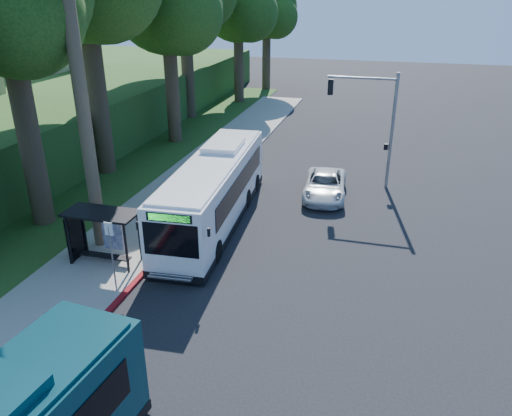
% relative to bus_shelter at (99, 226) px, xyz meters
% --- Properties ---
extents(ground, '(140.00, 140.00, 0.00)m').
position_rel_bus_shelter_xyz_m(ground, '(7.26, 2.86, -1.81)').
color(ground, black).
rests_on(ground, ground).
extents(sidewalk, '(4.50, 70.00, 0.12)m').
position_rel_bus_shelter_xyz_m(sidewalk, '(-0.04, 2.86, -1.75)').
color(sidewalk, gray).
rests_on(sidewalk, ground).
extents(red_curb, '(0.25, 30.00, 0.13)m').
position_rel_bus_shelter_xyz_m(red_curb, '(2.26, -1.14, -1.74)').
color(red_curb, maroon).
rests_on(red_curb, ground).
extents(grass_verge, '(8.00, 70.00, 0.06)m').
position_rel_bus_shelter_xyz_m(grass_verge, '(-5.74, 7.86, -1.78)').
color(grass_verge, '#234719').
rests_on(grass_verge, ground).
extents(bus_shelter, '(3.20, 1.51, 2.55)m').
position_rel_bus_shelter_xyz_m(bus_shelter, '(0.00, 0.00, 0.00)').
color(bus_shelter, black).
rests_on(bus_shelter, ground).
extents(stop_sign_pole, '(0.35, 0.06, 3.17)m').
position_rel_bus_shelter_xyz_m(stop_sign_pole, '(1.86, -2.14, 0.28)').
color(stop_sign_pole, gray).
rests_on(stop_sign_pole, ground).
extents(traffic_signal_pole, '(4.10, 0.30, 7.00)m').
position_rel_bus_shelter_xyz_m(traffic_signal_pole, '(11.04, 12.86, 2.62)').
color(traffic_signal_pole, gray).
rests_on(traffic_signal_pole, ground).
extents(hillside_backdrop, '(24.00, 60.00, 8.80)m').
position_rel_bus_shelter_xyz_m(hillside_backdrop, '(-19.04, 17.96, 0.63)').
color(hillside_backdrop, '#234719').
rests_on(hillside_backdrop, ground).
extents(tree_2, '(8.82, 8.40, 15.12)m').
position_rel_bus_shelter_xyz_m(tree_2, '(-4.64, 18.84, 8.67)').
color(tree_2, '#382B1E').
rests_on(tree_2, ground).
extents(tree_4, '(8.40, 8.00, 14.14)m').
position_rel_bus_shelter_xyz_m(tree_4, '(-4.14, 34.84, 7.92)').
color(tree_4, '#382B1E').
rests_on(tree_4, ground).
extents(tree_5, '(7.35, 7.00, 12.86)m').
position_rel_bus_shelter_xyz_m(tree_5, '(-3.16, 42.84, 7.16)').
color(tree_5, '#382B1E').
rests_on(tree_5, ground).
extents(white_bus, '(3.49, 12.74, 3.75)m').
position_rel_bus_shelter_xyz_m(white_bus, '(3.45, 5.41, 0.03)').
color(white_bus, white).
rests_on(white_bus, ground).
extents(pickup, '(2.80, 5.35, 1.44)m').
position_rel_bus_shelter_xyz_m(pickup, '(8.57, 10.33, -1.09)').
color(pickup, silver).
rests_on(pickup, ground).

